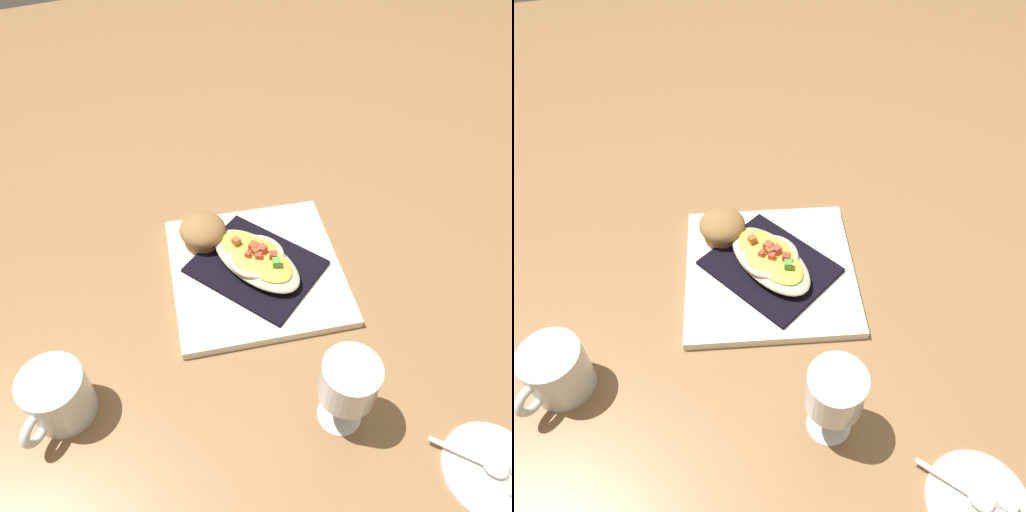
{
  "view_description": "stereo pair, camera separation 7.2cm",
  "coord_description": "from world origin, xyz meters",
  "views": [
    {
      "loc": [
        0.49,
        -0.21,
        0.66
      ],
      "look_at": [
        0.0,
        0.0,
        0.05
      ],
      "focal_mm": 34.72,
      "sensor_mm": 36.0,
      "label": 1
    },
    {
      "loc": [
        0.52,
        -0.14,
        0.66
      ],
      "look_at": [
        0.0,
        0.0,
        0.05
      ],
      "focal_mm": 34.72,
      "sensor_mm": 36.0,
      "label": 2
    }
  ],
  "objects": [
    {
      "name": "creamer_saucer",
      "position": [
        0.42,
        0.15,
        0.0
      ],
      "size": [
        0.13,
        0.13,
        0.01
      ],
      "primitive_type": "cylinder",
      "color": "white",
      "rests_on": "ground_plane"
    },
    {
      "name": "folded_napkin",
      "position": [
        0.0,
        0.0,
        0.02
      ],
      "size": [
        0.25,
        0.24,
        0.01
      ],
      "primitive_type": "cube",
      "rotation": [
        0.0,
        0.0,
        0.56
      ],
      "color": "black",
      "rests_on": "square_plate"
    },
    {
      "name": "ground_plane",
      "position": [
        0.0,
        0.0,
        0.0
      ],
      "size": [
        2.6,
        2.6,
        0.0
      ],
      "primitive_type": "plane",
      "color": "olive"
    },
    {
      "name": "spoon",
      "position": [
        0.41,
        0.14,
        0.01
      ],
      "size": [
        0.09,
        0.08,
        0.01
      ],
      "color": "silver",
      "rests_on": "creamer_saucer"
    },
    {
      "name": "gratin_dish",
      "position": [
        0.0,
        0.0,
        0.04
      ],
      "size": [
        0.2,
        0.15,
        0.04
      ],
      "color": "beige",
      "rests_on": "folded_napkin"
    },
    {
      "name": "coffee_mug",
      "position": [
        0.12,
        -0.34,
        0.04
      ],
      "size": [
        0.1,
        0.1,
        0.08
      ],
      "color": "white",
      "rests_on": "ground_plane"
    },
    {
      "name": "muffin",
      "position": [
        -0.09,
        -0.06,
        0.04
      ],
      "size": [
        0.08,
        0.08,
        0.05
      ],
      "color": "#9B6A41",
      "rests_on": "square_plate"
    },
    {
      "name": "stemmed_glass",
      "position": [
        0.28,
        0.01,
        0.09
      ],
      "size": [
        0.07,
        0.07,
        0.13
      ],
      "color": "white",
      "rests_on": "ground_plane"
    },
    {
      "name": "square_plate",
      "position": [
        0.0,
        0.0,
        0.01
      ],
      "size": [
        0.33,
        0.33,
        0.02
      ],
      "primitive_type": "cube",
      "rotation": [
        0.0,
        0.0,
        -0.19
      ],
      "color": "white",
      "rests_on": "ground_plane"
    }
  ]
}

